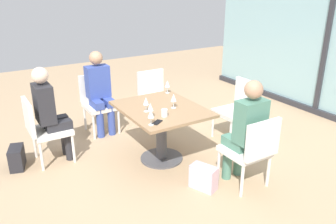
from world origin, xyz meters
The scene contains 20 objects.
ground_plane centered at (0.00, 0.00, 0.00)m, with size 12.00×12.00×0.00m, color tan.
window_wall_backdrop centered at (0.00, 3.20, 1.21)m, with size 5.21×0.10×2.70m.
dining_table_main centered at (0.00, 0.00, 0.54)m, with size 1.15×0.94×0.73m.
chair_far_right centered at (1.08, 0.52, 0.50)m, with size 0.51×0.46×0.87m.
chair_front_left centered at (-0.72, -1.31, 0.50)m, with size 0.46×0.50×0.87m.
chair_side_end centered at (-1.34, -0.35, 0.50)m, with size 0.50×0.46×0.87m.
chair_near_window centered at (0.00, 1.31, 0.50)m, with size 0.46×0.51×0.87m.
chair_far_left centered at (-1.08, 0.52, 0.50)m, with size 0.51×0.46×0.87m.
person_far_right centered at (0.97, 0.52, 0.70)m, with size 0.39×0.34×1.26m.
person_front_left centered at (-0.72, -1.20, 0.70)m, with size 0.34×0.39×1.26m.
person_side_end centered at (-1.23, -0.35, 0.70)m, with size 0.39×0.34×1.26m.
wine_glass_0 centered at (0.09, 0.12, 0.86)m, with size 0.07×0.07×0.18m.
wine_glass_1 centered at (0.02, -0.23, 0.86)m, with size 0.07×0.07×0.18m.
wine_glass_2 centered at (0.42, -0.37, 0.86)m, with size 0.07×0.07×0.18m.
wine_glass_3 centered at (-0.47, 0.37, 0.86)m, with size 0.07×0.07×0.18m.
wine_glass_4 centered at (0.23, -0.28, 0.86)m, with size 0.07×0.07×0.18m.
coffee_cup centered at (0.28, -0.12, 0.78)m, with size 0.08×0.08×0.09m, color white.
cell_phone_on_table centered at (0.39, -0.28, 0.73)m, with size 0.07×0.14×0.01m, color black.
handbag_0 centered at (0.84, 0.06, 0.14)m, with size 0.30×0.16×0.28m, color beige.
handbag_1 centered at (-0.76, -1.67, 0.14)m, with size 0.30×0.16×0.28m, color #232328.
Camera 1 is at (3.49, -2.03, 2.24)m, focal length 36.68 mm.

